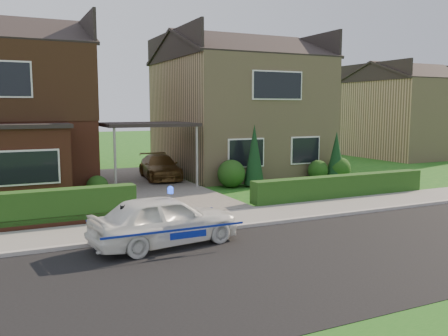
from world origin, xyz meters
TOP-DOWN VIEW (x-y plane):
  - ground at (0.00, 0.00)m, footprint 120.00×120.00m
  - road at (0.00, 0.00)m, footprint 60.00×6.00m
  - kerb at (0.00, 3.05)m, footprint 60.00×0.16m
  - sidewalk at (0.00, 4.10)m, footprint 60.00×2.00m
  - driveway at (0.00, 11.00)m, footprint 3.80×12.00m
  - house_right at (5.80, 13.99)m, footprint 7.50×8.06m
  - carport_link at (0.00, 10.95)m, footprint 3.80×3.00m
  - dwarf_wall at (-5.80, 5.30)m, footprint 7.70×0.25m
  - hedge_left at (-5.80, 5.45)m, footprint 7.50×0.55m
  - hedge_right at (5.80, 5.35)m, footprint 7.50×0.55m
  - shrub_left_mid at (-4.00, 9.30)m, footprint 1.32×1.32m
  - shrub_left_near at (-2.40, 9.60)m, footprint 0.84×0.84m
  - shrub_right_near at (3.20, 9.40)m, footprint 1.20×1.20m
  - shrub_right_mid at (7.80, 9.50)m, footprint 0.96×0.96m
  - shrub_right_far at (8.80, 9.20)m, footprint 1.08×1.08m
  - conifer_a at (4.20, 9.20)m, footprint 0.90×0.90m
  - conifer_b at (8.60, 9.20)m, footprint 0.90×0.90m
  - neighbour_right at (20.00, 16.00)m, footprint 6.50×7.00m
  - police_car at (-2.08, 2.40)m, footprint 3.42×3.89m
  - driveway_car at (1.00, 12.48)m, footprint 1.94×3.91m
  - potted_plant_a at (-4.04, 9.00)m, footprint 0.49×0.38m
  - potted_plant_b at (-3.91, 8.99)m, footprint 0.47×0.43m
  - potted_plant_c at (-2.50, 6.72)m, footprint 0.46×0.46m

SIDE VIEW (x-z plane):
  - ground at x=0.00m, z-range 0.00..0.00m
  - road at x=0.00m, z-range -0.01..0.01m
  - hedge_left at x=-5.80m, z-range -0.45..0.45m
  - hedge_right at x=5.80m, z-range -0.40..0.40m
  - sidewalk at x=0.00m, z-range 0.00..0.10m
  - kerb at x=0.00m, z-range 0.00..0.12m
  - driveway at x=0.00m, z-range 0.00..0.12m
  - dwarf_wall at x=-5.80m, z-range 0.00..0.36m
  - potted_plant_b at x=-3.91m, z-range 0.00..0.68m
  - potted_plant_c at x=-2.50m, z-range 0.00..0.71m
  - shrub_left_near at x=-2.40m, z-range 0.00..0.84m
  - potted_plant_a at x=-4.04m, z-range 0.00..0.84m
  - shrub_right_mid at x=7.80m, z-range 0.00..0.96m
  - shrub_right_far at x=8.80m, z-range 0.00..1.08m
  - shrub_right_near at x=3.20m, z-range 0.00..1.20m
  - police_car at x=-2.08m, z-range -0.08..1.35m
  - shrub_left_mid at x=-4.00m, z-range 0.00..1.32m
  - driveway_car at x=1.00m, z-range 0.12..1.21m
  - conifer_b at x=8.60m, z-range 0.00..2.20m
  - conifer_a at x=4.20m, z-range 0.00..2.60m
  - neighbour_right at x=20.00m, z-range 0.00..5.20m
  - carport_link at x=0.00m, z-range 1.27..4.04m
  - house_right at x=5.80m, z-range 0.04..7.29m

